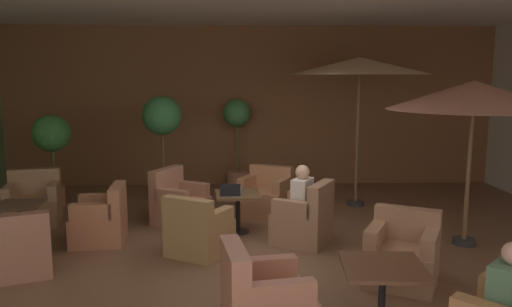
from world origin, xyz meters
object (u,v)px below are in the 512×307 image
(armchair_mid_center_north, at_px, (101,221))
(open_laptop, at_px, (230,193))
(cafe_table_front_left, at_px, (238,202))
(armchair_front_right_north, at_px, (263,305))
(armchair_front_left_north, at_px, (266,197))
(potted_tree_mid_right, at_px, (52,141))
(patron_by_window, at_px, (302,191))
(cafe_table_mid_center, at_px, (20,215))
(cafe_table_front_right, at_px, (383,277))
(patron_blue_shirt, at_px, (511,289))
(armchair_front_left_south, at_px, (198,232))
(patio_umbrella_tall_red, at_px, (474,96))
(armchair_front_left_east, at_px, (179,204))
(armchair_mid_center_east, at_px, (34,204))
(armchair_mid_center_west, at_px, (17,249))
(armchair_front_left_west, at_px, (305,220))
(armchair_front_right_south, at_px, (402,255))
(iced_drink_cup, at_px, (239,191))
(potted_tree_left_corner, at_px, (162,124))
(potted_tree_mid_left, at_px, (237,134))
(patio_umbrella_center_beige, at_px, (360,67))

(armchair_mid_center_north, distance_m, open_laptop, 1.91)
(armchair_mid_center_north, height_order, open_laptop, armchair_mid_center_north)
(cafe_table_front_left, distance_m, armchair_front_right_north, 3.17)
(cafe_table_front_left, relative_size, armchair_front_left_north, 0.74)
(potted_tree_mid_right, bearing_deg, patron_by_window, -26.94)
(cafe_table_mid_center, bearing_deg, cafe_table_front_right, -28.82)
(patron_by_window, bearing_deg, armchair_front_right_north, -104.68)
(potted_tree_mid_right, xyz_separation_m, patron_blue_shirt, (5.55, -5.46, -0.49))
(armchair_front_left_north, xyz_separation_m, patron_by_window, (0.44, -1.49, 0.45))
(armchair_front_left_south, bearing_deg, patio_umbrella_tall_red, 4.09)
(cafe_table_mid_center, distance_m, open_laptop, 3.01)
(armchair_front_left_east, distance_m, cafe_table_mid_center, 2.36)
(armchair_mid_center_east, distance_m, armchair_mid_center_west, 2.23)
(patio_umbrella_tall_red, distance_m, potted_tree_mid_right, 7.11)
(armchair_front_left_west, bearing_deg, patio_umbrella_tall_red, -3.65)
(armchair_front_left_north, bearing_deg, armchair_front_left_south, -117.87)
(armchair_front_right_south, distance_m, iced_drink_cup, 2.71)
(cafe_table_front_right, bearing_deg, armchair_front_left_north, 102.79)
(armchair_front_left_east, bearing_deg, potted_tree_left_corner, 108.19)
(armchair_front_left_west, bearing_deg, armchair_mid_center_west, -164.57)
(armchair_front_right_south, distance_m, potted_tree_left_corner, 5.20)
(armchair_front_left_north, relative_size, armchair_front_left_west, 1.03)
(patio_umbrella_tall_red, xyz_separation_m, potted_tree_left_corner, (-4.67, 2.56, -0.62))
(armchair_front_right_north, xyz_separation_m, armchair_mid_center_west, (-2.91, 1.62, -0.02))
(patio_umbrella_tall_red, relative_size, open_laptop, 7.52)
(armchair_front_left_south, distance_m, patio_umbrella_tall_red, 4.20)
(cafe_table_mid_center, relative_size, patron_by_window, 0.94)
(cafe_table_mid_center, distance_m, potted_tree_left_corner, 3.09)
(armchair_mid_center_west, bearing_deg, armchair_front_right_north, -29.04)
(armchair_front_right_south, distance_m, potted_tree_mid_right, 6.50)
(armchair_mid_center_north, distance_m, patron_blue_shirt, 5.35)
(armchair_mid_center_north, bearing_deg, patron_blue_shirt, -39.29)
(cafe_table_front_left, bearing_deg, patio_umbrella_tall_red, -11.83)
(potted_tree_mid_left, height_order, patron_by_window, potted_tree_mid_left)
(iced_drink_cup, bearing_deg, armchair_front_right_north, -85.94)
(cafe_table_mid_center, distance_m, patron_by_window, 4.03)
(open_laptop, bearing_deg, patron_by_window, -18.44)
(cafe_table_front_left, distance_m, armchair_mid_center_east, 3.40)
(cafe_table_front_left, xyz_separation_m, potted_tree_mid_left, (-0.02, 2.97, 0.72))
(armchair_front_right_south, xyz_separation_m, armchair_mid_center_north, (-3.90, 1.53, 0.00))
(armchair_front_right_north, bearing_deg, armchair_mid_center_north, 128.72)
(potted_tree_mid_left, bearing_deg, armchair_mid_center_north, -120.19)
(armchair_front_left_east, height_order, potted_tree_mid_right, potted_tree_mid_right)
(potted_tree_left_corner, bearing_deg, armchair_front_right_south, -48.79)
(cafe_table_mid_center, height_order, iced_drink_cup, iced_drink_cup)
(armchair_front_left_east, relative_size, potted_tree_mid_left, 0.52)
(armchair_mid_center_east, distance_m, patio_umbrella_center_beige, 6.07)
(armchair_front_left_south, distance_m, iced_drink_cup, 1.11)
(patron_blue_shirt, bearing_deg, potted_tree_mid_left, 107.79)
(armchair_front_left_south, distance_m, potted_tree_mid_left, 4.05)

